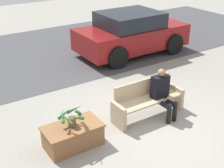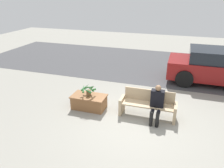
% 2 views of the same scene
% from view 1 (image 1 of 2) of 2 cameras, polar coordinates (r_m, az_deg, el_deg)
% --- Properties ---
extents(ground_plane, '(30.00, 30.00, 0.00)m').
position_cam_1_polar(ground_plane, '(6.88, 8.12, -8.26)').
color(ground_plane, gray).
extents(road_surface, '(20.00, 6.00, 0.01)m').
position_cam_1_polar(road_surface, '(11.49, -11.54, 5.78)').
color(road_surface, '#424244').
rests_on(road_surface, ground_plane).
extents(bench, '(1.75, 0.50, 0.84)m').
position_cam_1_polar(bench, '(7.17, 6.43, -2.87)').
color(bench, tan).
rests_on(bench, ground_plane).
extents(person_seated, '(0.40, 0.61, 1.14)m').
position_cam_1_polar(person_seated, '(7.11, 9.24, -1.38)').
color(person_seated, black).
rests_on(person_seated, ground_plane).
extents(planter_box, '(1.14, 0.65, 0.46)m').
position_cam_1_polar(planter_box, '(6.25, -7.16, -9.25)').
color(planter_box, brown).
rests_on(planter_box, ground_plane).
extents(potted_plant, '(0.50, 0.49, 0.47)m').
position_cam_1_polar(potted_plant, '(6.02, -7.39, -5.84)').
color(potted_plant, brown).
rests_on(potted_plant, planter_box).
extents(parked_car, '(3.83, 1.98, 1.47)m').
position_cam_1_polar(parked_car, '(10.95, 3.53, 9.26)').
color(parked_car, maroon).
rests_on(parked_car, ground_plane).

